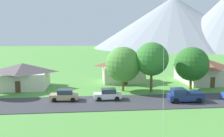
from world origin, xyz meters
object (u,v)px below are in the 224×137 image
object	(u,v)px
house_left_center	(23,75)
parked_car_tan_mid_east	(64,95)
house_rightmost	(197,68)
tree_center	(123,64)
tree_left_of_center	(191,64)
pickup_truck_navy_west_side	(185,95)
tree_right_of_center	(152,59)
house_right_center	(204,70)
parked_car_white_west_end	(108,94)
house_leftmost	(123,69)

from	to	relation	value
house_left_center	parked_car_tan_mid_east	distance (m)	13.01
house_rightmost	tree_center	world-z (taller)	tree_center
tree_left_of_center	pickup_truck_navy_west_side	distance (m)	9.63
house_left_center	tree_right_of_center	xyz separation A→B (m)	(23.02, -5.52, 3.36)
house_left_center	house_right_center	xyz separation A→B (m)	(35.46, 0.50, 0.29)
house_rightmost	house_left_center	bearing A→B (deg)	-174.07
parked_car_white_west_end	house_right_center	bearing A→B (deg)	26.89
house_left_center	house_right_center	distance (m)	35.47
house_rightmost	pickup_truck_navy_west_side	xyz separation A→B (m)	(-9.33, -15.89, -1.70)
house_right_center	tree_right_of_center	xyz separation A→B (m)	(-12.44, -6.03, 3.07)
house_left_center	tree_left_of_center	world-z (taller)	tree_left_of_center
tree_right_of_center	parked_car_white_west_end	xyz separation A→B (m)	(-7.95, -4.31, -4.92)
parked_car_white_west_end	parked_car_tan_mid_east	distance (m)	6.57
tree_left_of_center	tree_right_of_center	distance (m)	7.80
tree_left_of_center	parked_car_white_west_end	xyz separation A→B (m)	(-15.59, -5.44, -3.82)
pickup_truck_navy_west_side	tree_right_of_center	bearing A→B (deg)	116.41
house_rightmost	parked_car_white_west_end	bearing A→B (deg)	-146.67
tree_center	tree_right_of_center	size ratio (longest dim) A/B	0.91
tree_left_of_center	tree_center	xyz separation A→B (m)	(-12.42, 0.09, 0.07)
tree_center	parked_car_white_west_end	world-z (taller)	tree_center
house_left_center	house_right_center	bearing A→B (deg)	0.81
house_leftmost	house_rightmost	distance (m)	16.18
house_rightmost	tree_center	xyz separation A→B (m)	(-17.42, -8.01, 1.99)
house_leftmost	parked_car_white_west_end	world-z (taller)	house_leftmost
house_leftmost	house_right_center	xyz separation A→B (m)	(15.98, -3.49, -0.01)
pickup_truck_navy_west_side	house_leftmost	bearing A→B (deg)	112.95
house_rightmost	parked_car_white_west_end	world-z (taller)	house_rightmost
house_leftmost	house_left_center	bearing A→B (deg)	-168.43
tree_right_of_center	parked_car_tan_mid_east	size ratio (longest dim) A/B	2.04
house_right_center	parked_car_tan_mid_east	bearing A→B (deg)	-159.24
tree_center	tree_right_of_center	bearing A→B (deg)	-14.26
parked_car_white_west_end	parked_car_tan_mid_east	xyz separation A→B (m)	(-6.57, 0.12, 0.00)
house_rightmost	pickup_truck_navy_west_side	bearing A→B (deg)	-120.40
house_left_center	house_rightmost	distance (m)	35.85
house_left_center	pickup_truck_navy_west_side	xyz separation A→B (m)	(26.33, -12.19, -1.36)
house_leftmost	house_right_center	world-z (taller)	house_leftmost
house_left_center	house_right_center	world-z (taller)	house_right_center
house_left_center	parked_car_white_west_end	distance (m)	18.07
house_leftmost	tree_right_of_center	size ratio (longest dim) A/B	1.04
house_left_center	tree_right_of_center	world-z (taller)	tree_right_of_center
house_left_center	pickup_truck_navy_west_side	size ratio (longest dim) A/B	1.82
house_leftmost	tree_center	bearing A→B (deg)	-98.50
house_right_center	house_rightmost	distance (m)	3.21
house_leftmost	house_rightmost	world-z (taller)	house_rightmost
tree_left_of_center	tree_right_of_center	bearing A→B (deg)	-171.59
house_rightmost	parked_car_white_west_end	distance (m)	24.71
house_rightmost	parked_car_tan_mid_east	distance (m)	30.35
house_right_center	pickup_truck_navy_west_side	xyz separation A→B (m)	(-9.13, -12.69, -1.65)
house_leftmost	house_rightmost	xyz separation A→B (m)	(16.18, -0.28, 0.03)
house_left_center	tree_left_of_center	distance (m)	31.06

